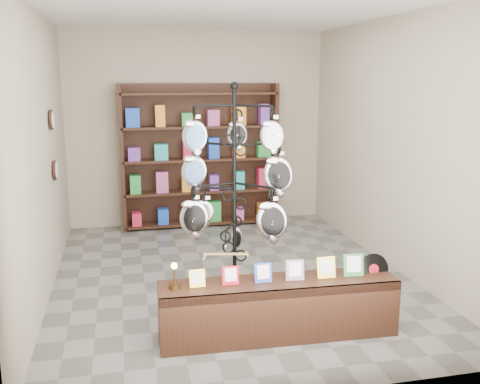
# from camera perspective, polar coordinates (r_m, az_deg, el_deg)

# --- Properties ---
(ground) EXTENTS (5.00, 5.00, 0.00)m
(ground) POSITION_cam_1_polar(r_m,az_deg,el_deg) (6.37, -1.04, -8.90)
(ground) COLOR slate
(ground) RESTS_ON ground
(room_envelope) EXTENTS (5.00, 5.00, 5.00)m
(room_envelope) POSITION_cam_1_polar(r_m,az_deg,el_deg) (5.96, -1.11, 7.95)
(room_envelope) COLOR #AEA18C
(room_envelope) RESTS_ON ground
(display_tree) EXTENTS (1.19, 1.17, 2.25)m
(display_tree) POSITION_cam_1_polar(r_m,az_deg,el_deg) (5.07, -0.60, 0.91)
(display_tree) COLOR black
(display_tree) RESTS_ON ground
(front_shelf) EXTENTS (2.14, 0.51, 0.75)m
(front_shelf) POSITION_cam_1_polar(r_m,az_deg,el_deg) (4.90, 4.12, -12.25)
(front_shelf) COLOR black
(front_shelf) RESTS_ON ground
(back_shelving) EXTENTS (2.42, 0.36, 2.20)m
(back_shelving) POSITION_cam_1_polar(r_m,az_deg,el_deg) (8.30, -4.29, 3.38)
(back_shelving) COLOR black
(back_shelving) RESTS_ON ground
(wall_clocks) EXTENTS (0.03, 0.24, 0.84)m
(wall_clocks) POSITION_cam_1_polar(r_m,az_deg,el_deg) (6.72, -19.30, 4.73)
(wall_clocks) COLOR black
(wall_clocks) RESTS_ON ground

